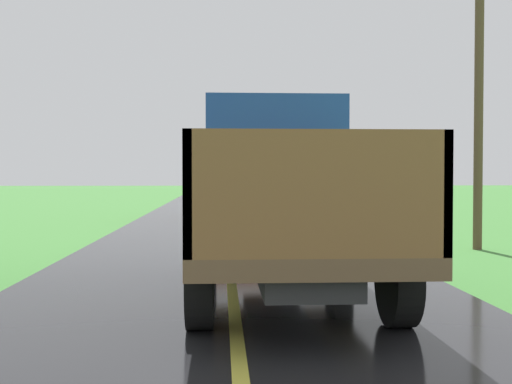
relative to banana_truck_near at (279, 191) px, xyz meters
name	(u,v)px	position (x,y,z in m)	size (l,w,h in m)	color
banana_truck_near	(279,191)	(0.00, 0.00, 0.00)	(2.38, 5.82, 2.80)	#2D2D30
banana_truck_far	(240,180)	(-0.10, 15.74, 0.01)	(2.38, 5.81, 2.80)	#2D2D30
utility_pole_roadside	(479,68)	(4.97, 5.01, 2.63)	(2.23, 0.20, 7.54)	brown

